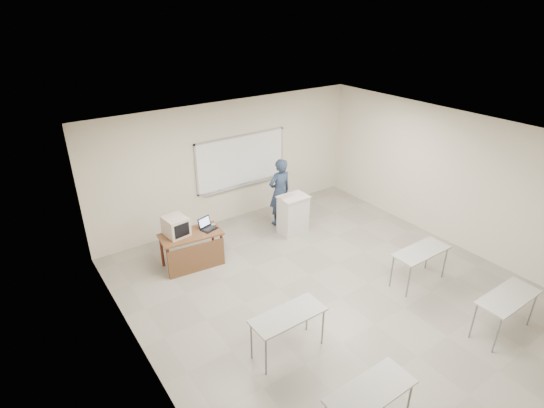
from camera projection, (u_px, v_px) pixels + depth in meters
floor at (339, 298)px, 7.99m from camera, size 7.00×8.00×0.01m
whiteboard at (241, 161)px, 10.42m from camera, size 2.48×0.10×1.31m
student_desks at (401, 308)px, 6.70m from camera, size 4.40×2.20×0.73m
instructor_desk at (194, 246)px, 8.69m from camera, size 1.25×0.63×0.75m
podium at (293, 214)px, 10.04m from camera, size 0.68×0.50×0.95m
crt_monitor at (176, 226)px, 8.54m from camera, size 0.43×0.48×0.41m
laptop at (208, 226)px, 8.84m from camera, size 0.31×0.29×0.23m
mouse at (213, 224)px, 8.98m from camera, size 0.13×0.10×0.04m
keyboard at (286, 196)px, 9.81m from camera, size 0.42×0.19×0.02m
presenter at (280, 192)px, 10.28m from camera, size 0.62×0.41×1.70m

